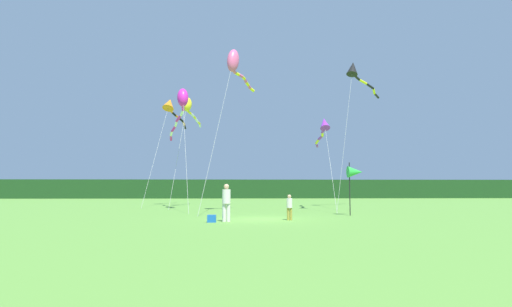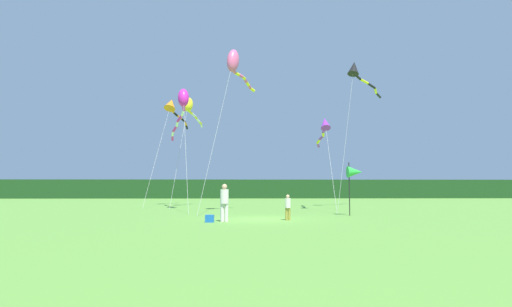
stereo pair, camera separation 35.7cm
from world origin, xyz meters
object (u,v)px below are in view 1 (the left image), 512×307
Objects in this scene: banner_flag_pole at (355,172)px; kite_black at (356,72)px; person_adult at (226,201)px; kite_rainbow at (234,63)px; kite_orange at (170,106)px; kite_magenta at (181,103)px; person_child at (289,206)px; kite_purple at (323,128)px; kite_yellow at (188,107)px; cooler_box at (212,219)px.

banner_flag_pole is 13.06m from kite_black.
person_adult is at bearing -150.48° from banner_flag_pole.
kite_rainbow is (0.29, 7.31, 9.12)m from person_adult.
kite_orange is at bearing 133.77° from banner_flag_pole.
kite_magenta is 0.97× the size of kite_rainbow.
person_child is 0.13× the size of kite_purple.
kite_orange is at bearing 117.16° from person_child.
kite_orange is 7.66m from kite_magenta.
banner_flag_pole is 0.26× the size of kite_black.
person_child is 17.96m from kite_yellow.
kite_rainbow reaches higher than banner_flag_pole.
cooler_box is 0.13× the size of banner_flag_pole.
cooler_box is (-3.89, -1.11, -0.55)m from person_child.
person_child is 0.13× the size of kite_orange.
person_child is 14.36m from kite_magenta.
kite_black is 6.62m from kite_purple.
kite_orange is 0.91× the size of kite_rainbow.
person_adult is at bearing -76.24° from kite_yellow.
kite_black is (10.48, 13.51, 10.38)m from person_adult.
cooler_box is 0.04× the size of kite_rainbow.
person_adult is 0.17× the size of kite_magenta.
kite_orange reaches higher than kite_magenta.
cooler_box is 21.00m from kite_black.
kite_black reaches higher than kite_orange.
kite_black is at bearing 51.01° from cooler_box.
person_adult is at bearing -92.25° from kite_rainbow.
kite_purple reaches higher than banner_flag_pole.
kite_yellow is at bearing 116.71° from kite_rainbow.
banner_flag_pole is at bearing -44.10° from kite_yellow.
kite_rainbow reaches higher than kite_purple.
kite_black is at bearing 72.79° from banner_flag_pole.
cooler_box is at bearing -78.88° from kite_yellow.
banner_flag_pole is 0.29× the size of kite_magenta.
banner_flag_pole is 10.96m from kite_rainbow.
cooler_box is at bearing -74.72° from kite_orange.
kite_yellow is (-11.39, 11.04, 6.09)m from banner_flag_pole.
cooler_box is 15.06m from kite_purple.
person_adult is 3.32m from person_child.
kite_magenta is (-3.75, 11.01, 7.07)m from person_adult.
kite_purple is (10.88, 0.06, -1.85)m from kite_magenta.
kite_black is (7.27, 12.68, 10.68)m from person_child.
cooler_box is 0.04× the size of kite_purple.
kite_rainbow is at bearing -151.25° from kite_purple.
person_child is 0.14× the size of kite_yellow.
kite_black reaches higher than banner_flag_pole.
person_adult is at bearing 22.26° from cooler_box.
kite_magenta is at bearing 105.19° from cooler_box.
kite_magenta is (2.01, -7.29, -1.20)m from kite_orange.
cooler_box is 18.06m from kite_yellow.
banner_flag_pole is 0.33× the size of kite_purple.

